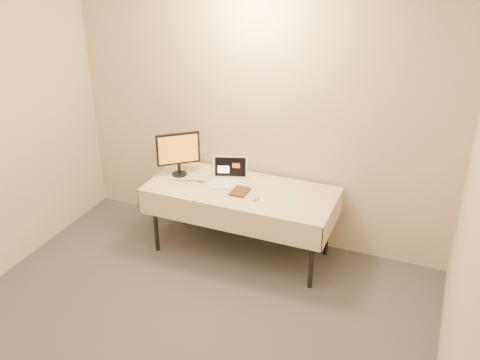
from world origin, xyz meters
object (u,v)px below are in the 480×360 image
at_px(table, 241,194).
at_px(book, 232,181).
at_px(laptop, 230,177).
at_px(monitor, 178,151).

height_order(table, book, book).
distance_m(table, book, 0.19).
distance_m(table, laptop, 0.22).
bearing_deg(monitor, table, -43.93).
bearing_deg(laptop, monitor, 165.14).
height_order(table, monitor, monitor).
height_order(laptop, book, laptop).
relative_size(laptop, monitor, 0.93).
relative_size(table, book, 8.84).
height_order(table, laptop, laptop).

